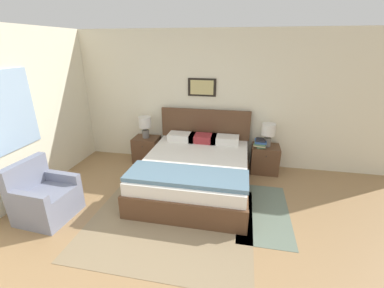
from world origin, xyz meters
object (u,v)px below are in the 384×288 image
at_px(bed, 196,171).
at_px(nightstand_near_window, 147,149).
at_px(table_lamp_near_window, 145,124).
at_px(armchair, 44,198).
at_px(nightstand_by_door, 265,159).
at_px(table_lamp_by_door, 268,132).

relative_size(bed, nightstand_near_window, 4.05).
height_order(bed, table_lamp_near_window, bed).
distance_m(armchair, nightstand_by_door, 3.76).
relative_size(table_lamp_near_window, table_lamp_by_door, 1.00).
distance_m(nightstand_near_window, nightstand_by_door, 2.40).
distance_m(bed, armchair, 2.30).
xyz_separation_m(bed, nightstand_near_window, (-1.20, 0.83, -0.04)).
bearing_deg(table_lamp_by_door, nightstand_by_door, -147.90).
height_order(armchair, nightstand_near_window, armchair).
bearing_deg(table_lamp_by_door, bed, -145.25).
bearing_deg(nightstand_by_door, table_lamp_near_window, 179.86).
relative_size(bed, table_lamp_by_door, 4.84).
bearing_deg(nightstand_near_window, bed, -34.77).
xyz_separation_m(armchair, table_lamp_near_window, (0.74, 2.07, 0.52)).
height_order(nightstand_near_window, nightstand_by_door, same).
distance_m(nightstand_near_window, table_lamp_by_door, 2.47).
bearing_deg(nightstand_by_door, table_lamp_by_door, 32.10).
height_order(bed, table_lamp_by_door, bed).
bearing_deg(table_lamp_near_window, armchair, -109.77).
height_order(bed, nightstand_near_window, bed).
relative_size(nightstand_near_window, nightstand_by_door, 1.00).
height_order(nightstand_by_door, table_lamp_by_door, table_lamp_by_door).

